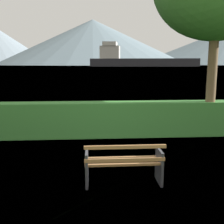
{
  "coord_description": "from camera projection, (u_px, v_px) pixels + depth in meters",
  "views": [
    {
      "loc": [
        -0.57,
        -5.06,
        2.33
      ],
      "look_at": [
        0.0,
        3.2,
        0.86
      ],
      "focal_mm": 43.77,
      "sensor_mm": 36.0,
      "label": 1
    }
  ],
  "objects": [
    {
      "name": "ground_plane",
      "position": [
        123.0,
        183.0,
        5.42
      ],
      "size": [
        1400.0,
        1400.0,
        0.0
      ],
      "primitive_type": "plane",
      "color": "#4C6B33"
    },
    {
      "name": "water_surface",
      "position": [
        93.0,
        66.0,
        308.22
      ],
      "size": [
        620.0,
        620.0,
        0.0
      ],
      "primitive_type": "plane",
      "color": "#6B8EA3",
      "rests_on": "ground_plane"
    },
    {
      "name": "park_bench",
      "position": [
        124.0,
        164.0,
        5.29
      ],
      "size": [
        1.51,
        0.57,
        0.87
      ],
      "color": "olive",
      "rests_on": "ground_plane"
    },
    {
      "name": "hedge_row",
      "position": [
        111.0,
        119.0,
        8.83
      ],
      "size": [
        12.82,
        0.67,
        1.12
      ],
      "primitive_type": "cube",
      "color": "#387A33",
      "rests_on": "ground_plane"
    },
    {
      "name": "cargo_ship_large",
      "position": [
        136.0,
        60.0,
        235.42
      ],
      "size": [
        92.74,
        30.81,
        20.88
      ],
      "color": "#232328",
      "rests_on": "water_surface"
    },
    {
      "name": "distant_hills",
      "position": [
        149.0,
        44.0,
        568.76
      ],
      "size": [
        865.81,
        458.12,
        85.44
      ],
      "color": "gray",
      "rests_on": "ground_plane"
    }
  ]
}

